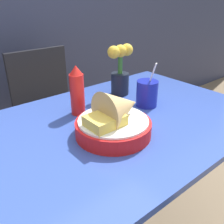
% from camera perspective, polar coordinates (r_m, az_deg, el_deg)
% --- Properties ---
extents(dining_table, '(1.23, 0.80, 0.77)m').
position_cam_1_polar(dining_table, '(1.06, 0.82, -6.99)').
color(dining_table, '#334C9E').
rests_on(dining_table, ground_plane).
extents(chair_far_window, '(0.40, 0.40, 0.91)m').
position_cam_1_polar(chair_far_window, '(1.73, -14.41, 1.04)').
color(chair_far_window, black).
rests_on(chair_far_window, ground_plane).
extents(food_basket, '(0.27, 0.27, 0.17)m').
position_cam_1_polar(food_basket, '(0.89, 0.85, -1.60)').
color(food_basket, red).
rests_on(food_basket, dining_table).
extents(ketchup_bottle, '(0.06, 0.06, 0.21)m').
position_cam_1_polar(ketchup_bottle, '(1.04, -7.98, 4.77)').
color(ketchup_bottle, red).
rests_on(ketchup_bottle, dining_table).
extents(drink_cup, '(0.10, 0.10, 0.20)m').
position_cam_1_polar(drink_cup, '(1.13, 7.99, 4.05)').
color(drink_cup, '#192399').
rests_on(drink_cup, dining_table).
extents(flower_vase, '(0.14, 0.09, 0.25)m').
position_cam_1_polar(flower_vase, '(1.24, 1.87, 9.57)').
color(flower_vase, black).
rests_on(flower_vase, dining_table).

